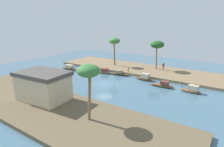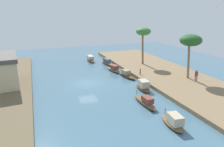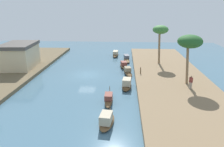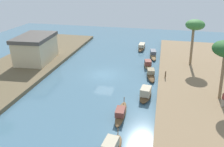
# 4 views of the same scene
# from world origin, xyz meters

# --- Properties ---
(river_water) EXTENTS (61.80, 61.80, 0.00)m
(river_water) POSITION_xyz_m (0.00, 0.00, 0.00)
(river_water) COLOR #476B7F
(river_water) RESTS_ON ground
(riverbank_left) EXTENTS (37.09, 10.04, 0.47)m
(riverbank_left) POSITION_xyz_m (0.00, -12.36, 0.23)
(riverbank_left) COLOR #846B4C
(riverbank_left) RESTS_ON ground
(sampan_open_hull) EXTENTS (3.37, 1.56, 1.22)m
(sampan_open_hull) POSITION_xyz_m (-14.00, -4.27, 0.46)
(sampan_open_hull) COLOR brown
(sampan_open_hull) RESTS_ON river_water
(sampan_midstream) EXTENTS (3.70, 1.63, 1.10)m
(sampan_midstream) POSITION_xyz_m (4.12, -5.62, 0.41)
(sampan_midstream) COLOR brown
(sampan_midstream) RESTS_ON river_water
(sampan_with_tall_canopy) EXTENTS (3.56, 1.50, 1.29)m
(sampan_with_tall_canopy) POSITION_xyz_m (-5.14, -6.10, 0.50)
(sampan_with_tall_canopy) COLOR brown
(sampan_with_tall_canopy) RESTS_ON river_water
(sampan_downstream_large) EXTENTS (4.92, 1.54, 1.10)m
(sampan_downstream_large) POSITION_xyz_m (8.85, -6.14, 0.42)
(sampan_downstream_large) COLOR brown
(sampan_downstream_large) RESTS_ON river_water
(sampan_foreground) EXTENTS (4.34, 0.96, 1.08)m
(sampan_foreground) POSITION_xyz_m (-9.29, -4.11, 0.39)
(sampan_foreground) COLOR brown
(sampan_foreground) RESTS_ON river_water
(sampan_near_left_bank) EXTENTS (4.84, 1.27, 1.11)m
(sampan_near_left_bank) POSITION_xyz_m (12.81, -3.87, 0.43)
(sampan_near_left_bank) COLOR brown
(sampan_near_left_bank) RESTS_ON river_water
(sampan_upstream_small) EXTENTS (4.30, 1.65, 1.08)m
(sampan_upstream_small) POSITION_xyz_m (0.54, -6.30, 0.38)
(sampan_upstream_small) COLOR brown
(sampan_upstream_small) RESTS_ON river_water
(person_on_near_bank) EXTENTS (0.55, 0.55, 1.60)m
(person_on_near_bank) POSITION_xyz_m (-5.92, -13.78, 1.11)
(person_on_near_bank) COLOR gray
(person_on_near_bank) RESTS_ON riverbank_left
(mooring_post) EXTENTS (0.14, 0.14, 0.93)m
(mooring_post) POSITION_xyz_m (-0.37, -8.16, 0.93)
(mooring_post) COLOR #4C3823
(mooring_post) RESTS_ON riverbank_left
(palm_tree_left_near) EXTENTS (2.98, 2.98, 6.27)m
(palm_tree_left_near) POSITION_xyz_m (-4.28, -13.65, 5.82)
(palm_tree_left_near) COLOR #7F6647
(palm_tree_left_near) RESTS_ON riverbank_left
(palm_tree_left_far) EXTENTS (2.59, 2.59, 6.54)m
(palm_tree_left_far) POSITION_xyz_m (5.43, -11.61, 6.09)
(palm_tree_left_far) COLOR #7F6647
(palm_tree_left_far) RESTS_ON riverbank_left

